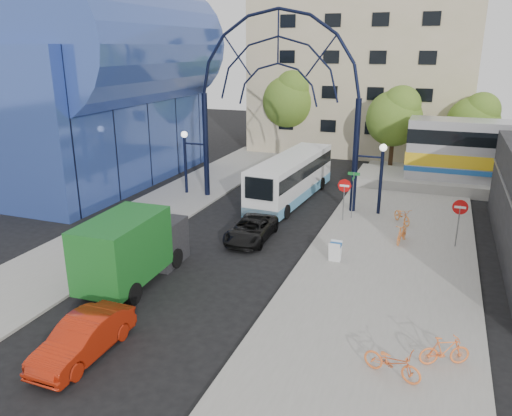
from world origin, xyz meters
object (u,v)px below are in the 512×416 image
at_px(street_name_sign, 353,185).
at_px(bike_far_b, 445,351).
at_px(gateway_arch, 278,69).
at_px(tree_north_b, 291,98).
at_px(bike_near_a, 402,216).
at_px(bike_near_b, 402,233).
at_px(black_suv, 251,229).
at_px(do_not_enter_sign, 460,212).
at_px(tree_north_a, 396,115).
at_px(tree_north_c, 475,120).
at_px(bike_far_a, 392,362).
at_px(red_sedan, 83,338).
at_px(stop_sign, 344,189).
at_px(sandwich_board, 335,249).
at_px(green_truck, 134,247).
at_px(city_bus, 291,177).

bearing_deg(street_name_sign, bike_far_b, -68.19).
distance_m(gateway_arch, tree_north_b, 16.72).
bearing_deg(bike_near_a, bike_near_b, -118.40).
relative_size(tree_north_b, black_suv, 1.86).
xyz_separation_m(gateway_arch, do_not_enter_sign, (11.00, -4.00, -6.58)).
distance_m(tree_north_a, black_suv, 19.65).
relative_size(tree_north_a, bike_near_a, 4.00).
relative_size(tree_north_a, tree_north_c, 1.08).
bearing_deg(bike_far_a, tree_north_b, 40.03).
bearing_deg(gateway_arch, bike_far_b, -54.50).
bearing_deg(red_sedan, tree_north_c, 68.68).
height_order(stop_sign, sandwich_board, stop_sign).
bearing_deg(tree_north_c, street_name_sign, -114.31).
bearing_deg(red_sedan, street_name_sign, 71.17).
xyz_separation_m(tree_north_c, green_truck, (-14.41, -26.76, -2.71)).
bearing_deg(green_truck, bike_near_b, 36.12).
bearing_deg(tree_north_a, green_truck, -108.77).
xyz_separation_m(green_truck, bike_near_b, (10.65, 8.39, -0.93)).
relative_size(street_name_sign, red_sedan, 0.69).
distance_m(stop_sign, black_suv, 6.24).
bearing_deg(tree_north_b, gateway_arch, -76.32).
distance_m(tree_north_c, city_bus, 17.25).
bearing_deg(red_sedan, gateway_arch, 88.20).
height_order(do_not_enter_sign, sandwich_board, do_not_enter_sign).
bearing_deg(sandwich_board, bike_near_b, 52.44).
relative_size(red_sedan, bike_near_a, 2.34).
bearing_deg(do_not_enter_sign, bike_far_a, -99.14).
distance_m(tree_north_b, black_suv, 23.42).
distance_m(city_bus, red_sedan, 19.76).
height_order(tree_north_a, red_sedan, tree_north_a).
distance_m(city_bus, bike_near_b, 9.72).
distance_m(bike_near_a, bike_far_a, 14.70).
bearing_deg(red_sedan, bike_near_a, 62.96).
height_order(tree_north_b, bike_near_a, tree_north_b).
bearing_deg(bike_near_a, stop_sign, 158.38).
distance_m(street_name_sign, city_bus, 5.39).
bearing_deg(gateway_arch, bike_near_b, -28.00).
xyz_separation_m(sandwich_board, city_bus, (-4.98, 9.39, 0.79)).
relative_size(green_truck, bike_far_b, 3.80).
distance_m(green_truck, bike_near_b, 13.59).
height_order(bike_near_b, bike_far_a, bike_near_b).
distance_m(gateway_arch, bike_far_b, 19.86).
height_order(tree_north_a, tree_north_c, tree_north_a).
relative_size(bike_near_a, bike_near_b, 1.01).
relative_size(bike_far_a, bike_far_b, 1.13).
relative_size(tree_north_b, green_truck, 1.27).
bearing_deg(bike_near_b, tree_north_b, 131.19).
height_order(street_name_sign, tree_north_b, tree_north_b).
bearing_deg(tree_north_a, do_not_enter_sign, -72.97).
bearing_deg(street_name_sign, tree_north_a, 86.04).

